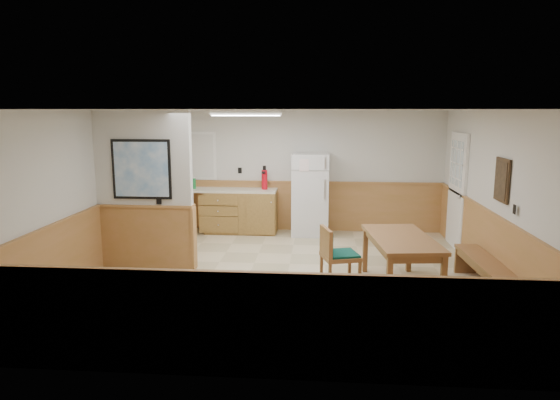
# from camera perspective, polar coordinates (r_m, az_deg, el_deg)

# --- Properties ---
(ground) EXTENTS (6.00, 6.00, 0.00)m
(ground) POSITION_cam_1_polar(r_m,az_deg,el_deg) (7.72, 0.83, -8.61)
(ground) COLOR #CAB891
(ground) RESTS_ON ground
(ceiling) EXTENTS (6.00, 6.00, 0.02)m
(ceiling) POSITION_cam_1_polar(r_m,az_deg,el_deg) (7.31, 0.88, 10.28)
(ceiling) COLOR white
(ceiling) RESTS_ON back_wall
(back_wall) EXTENTS (6.00, 0.02, 2.50)m
(back_wall) POSITION_cam_1_polar(r_m,az_deg,el_deg) (10.38, 1.97, 3.34)
(back_wall) COLOR silver
(back_wall) RESTS_ON ground
(right_wall) EXTENTS (0.02, 6.00, 2.50)m
(right_wall) POSITION_cam_1_polar(r_m,az_deg,el_deg) (7.81, 23.38, 0.23)
(right_wall) COLOR silver
(right_wall) RESTS_ON ground
(left_wall) EXTENTS (0.02, 6.00, 2.50)m
(left_wall) POSITION_cam_1_polar(r_m,az_deg,el_deg) (8.18, -20.62, 0.83)
(left_wall) COLOR silver
(left_wall) RESTS_ON ground
(wainscot_back) EXTENTS (6.00, 0.04, 1.00)m
(wainscot_back) POSITION_cam_1_polar(r_m,az_deg,el_deg) (10.48, 1.94, -0.75)
(wainscot_back) COLOR #AF7546
(wainscot_back) RESTS_ON ground
(wainscot_right) EXTENTS (0.04, 6.00, 1.00)m
(wainscot_right) POSITION_cam_1_polar(r_m,az_deg,el_deg) (7.96, 22.86, -5.09)
(wainscot_right) COLOR #AF7546
(wainscot_right) RESTS_ON ground
(wainscot_left) EXTENTS (0.04, 6.00, 1.00)m
(wainscot_left) POSITION_cam_1_polar(r_m,az_deg,el_deg) (8.32, -20.17, -4.28)
(wainscot_left) COLOR #AF7546
(wainscot_left) RESTS_ON ground
(partition_wall) EXTENTS (1.50, 0.20, 2.50)m
(partition_wall) POSITION_cam_1_polar(r_m,az_deg,el_deg) (8.07, -15.20, 0.88)
(partition_wall) COLOR silver
(partition_wall) RESTS_ON ground
(kitchen_counter) EXTENTS (2.20, 0.61, 1.00)m
(kitchen_counter) POSITION_cam_1_polar(r_m,az_deg,el_deg) (10.32, -4.86, -1.17)
(kitchen_counter) COLOR olive
(kitchen_counter) RESTS_ON ground
(exterior_door) EXTENTS (0.07, 1.02, 2.15)m
(exterior_door) POSITION_cam_1_polar(r_m,az_deg,el_deg) (9.63, 19.54, 1.02)
(exterior_door) COLOR white
(exterior_door) RESTS_ON ground
(kitchen_window) EXTENTS (0.80, 0.04, 1.00)m
(kitchen_window) POSITION_cam_1_polar(r_m,az_deg,el_deg) (10.63, -9.45, 4.99)
(kitchen_window) COLOR white
(kitchen_window) RESTS_ON back_wall
(wall_painting) EXTENTS (0.04, 0.50, 0.60)m
(wall_painting) POSITION_cam_1_polar(r_m,az_deg,el_deg) (7.48, 24.02, 2.10)
(wall_painting) COLOR #372716
(wall_painting) RESTS_ON right_wall
(fluorescent_fixture) EXTENTS (1.20, 0.30, 0.09)m
(fluorescent_fixture) POSITION_cam_1_polar(r_m,az_deg,el_deg) (8.69, -3.89, 9.89)
(fluorescent_fixture) COLOR white
(fluorescent_fixture) RESTS_ON ceiling
(refrigerator) EXTENTS (0.73, 0.72, 1.65)m
(refrigerator) POSITION_cam_1_polar(r_m,az_deg,el_deg) (10.06, 3.47, 0.66)
(refrigerator) COLOR silver
(refrigerator) RESTS_ON ground
(dining_table) EXTENTS (0.99, 1.70, 0.75)m
(dining_table) POSITION_cam_1_polar(r_m,az_deg,el_deg) (7.20, 13.68, -4.85)
(dining_table) COLOR brown
(dining_table) RESTS_ON ground
(dining_bench) EXTENTS (0.41, 1.61, 0.45)m
(dining_bench) POSITION_cam_1_polar(r_m,az_deg,el_deg) (7.59, 22.26, -7.02)
(dining_bench) COLOR brown
(dining_bench) RESTS_ON ground
(dining_chair) EXTENTS (0.80, 0.64, 0.85)m
(dining_chair) POSITION_cam_1_polar(r_m,az_deg,el_deg) (7.22, 6.21, -5.91)
(dining_chair) COLOR brown
(dining_chair) RESTS_ON ground
(fire_extinguisher) EXTENTS (0.14, 0.14, 0.48)m
(fire_extinguisher) POSITION_cam_1_polar(r_m,az_deg,el_deg) (10.17, -1.78, 2.42)
(fire_extinguisher) COLOR red
(fire_extinguisher) RESTS_ON kitchen_counter
(soap_bottle) EXTENTS (0.08, 0.08, 0.22)m
(soap_bottle) POSITION_cam_1_polar(r_m,az_deg,el_deg) (10.40, -9.79, 1.86)
(soap_bottle) COLOR #167D35
(soap_bottle) RESTS_ON kitchen_counter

